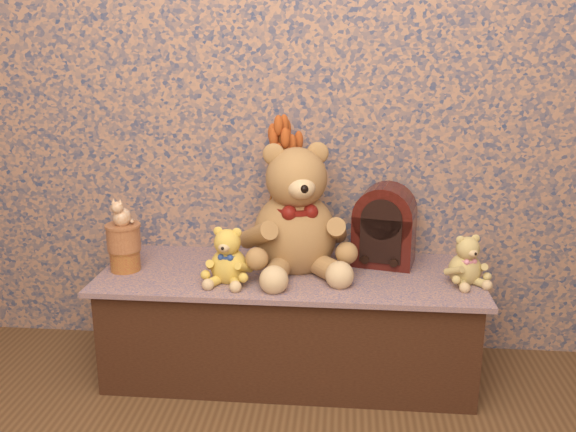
% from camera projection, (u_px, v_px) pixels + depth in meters
% --- Properties ---
extents(display_shelf, '(1.46, 0.56, 0.43)m').
position_uv_depth(display_shelf, '(289.00, 322.00, 2.44)').
color(display_shelf, '#3C417B').
rests_on(display_shelf, ground).
extents(teddy_large, '(0.55, 0.61, 0.54)m').
position_uv_depth(teddy_large, '(295.00, 202.00, 2.36)').
color(teddy_large, '#916038').
rests_on(teddy_large, display_shelf).
extents(teddy_medium, '(0.20, 0.23, 0.23)m').
position_uv_depth(teddy_medium, '(228.00, 252.00, 2.26)').
color(teddy_medium, gold).
rests_on(teddy_medium, display_shelf).
extents(teddy_small, '(0.21, 0.23, 0.20)m').
position_uv_depth(teddy_small, '(466.00, 257.00, 2.25)').
color(teddy_small, tan).
rests_on(teddy_small, display_shelf).
extents(cathedral_radio, '(0.27, 0.22, 0.32)m').
position_uv_depth(cathedral_radio, '(385.00, 225.00, 2.43)').
color(cathedral_radio, '#3A100A').
rests_on(cathedral_radio, display_shelf).
extents(ceramic_vase, '(0.14, 0.14, 0.21)m').
position_uv_depth(ceramic_vase, '(284.00, 235.00, 2.49)').
color(ceramic_vase, tan).
rests_on(ceramic_vase, display_shelf).
extents(dried_stalks, '(0.29, 0.29, 0.44)m').
position_uv_depth(dried_stalks, '(284.00, 156.00, 2.40)').
color(dried_stalks, '#B44B1C').
rests_on(dried_stalks, ceramic_vase).
extents(biscuit_tin_lower, '(0.15, 0.15, 0.08)m').
position_uv_depth(biscuit_tin_lower, '(125.00, 260.00, 2.39)').
color(biscuit_tin_lower, gold).
rests_on(biscuit_tin_lower, display_shelf).
extents(biscuit_tin_upper, '(0.15, 0.15, 0.10)m').
position_uv_depth(biscuit_tin_upper, '(124.00, 237.00, 2.37)').
color(biscuit_tin_upper, tan).
rests_on(biscuit_tin_upper, biscuit_tin_lower).
extents(cat_figurine, '(0.10, 0.10, 0.11)m').
position_uv_depth(cat_figurine, '(122.00, 211.00, 2.34)').
color(cat_figurine, silver).
rests_on(cat_figurine, biscuit_tin_upper).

